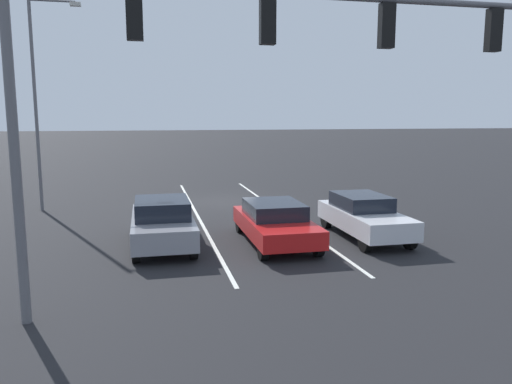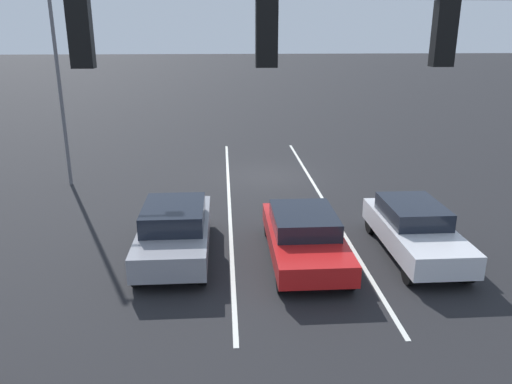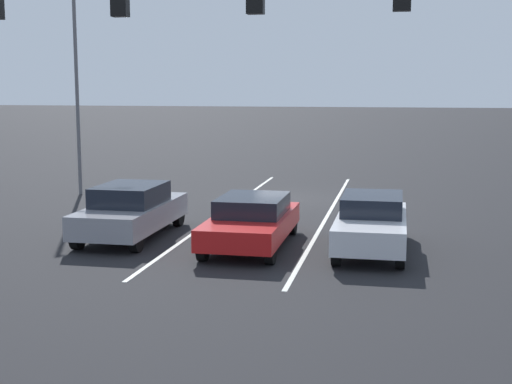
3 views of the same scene
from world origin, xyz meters
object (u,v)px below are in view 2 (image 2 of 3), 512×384
(car_gray_rightlane_front, at_px, (175,229))
(street_lamp_right_shoulder, at_px, (62,56))
(car_silver_leftlane_front, at_px, (414,229))
(traffic_signal_gantry, at_px, (217,80))
(car_red_midlane_front, at_px, (304,235))

(car_gray_rightlane_front, bearing_deg, street_lamp_right_shoulder, -56.67)
(car_gray_rightlane_front, relative_size, car_silver_leftlane_front, 1.04)
(car_gray_rightlane_front, bearing_deg, traffic_signal_gantry, 103.57)
(car_gray_rightlane_front, height_order, car_silver_leftlane_front, car_gray_rightlane_front)
(car_gray_rightlane_front, bearing_deg, car_red_midlane_front, 172.25)
(car_silver_leftlane_front, height_order, street_lamp_right_shoulder, street_lamp_right_shoulder)
(traffic_signal_gantry, bearing_deg, street_lamp_right_shoulder, -64.50)
(car_gray_rightlane_front, distance_m, traffic_signal_gantry, 7.35)
(car_gray_rightlane_front, relative_size, street_lamp_right_shoulder, 0.52)
(car_red_midlane_front, xyz_separation_m, traffic_signal_gantry, (2.27, 5.06, 4.70))
(traffic_signal_gantry, distance_m, street_lamp_right_shoulder, 14.15)
(car_red_midlane_front, distance_m, traffic_signal_gantry, 7.27)
(car_red_midlane_front, bearing_deg, traffic_signal_gantry, 65.84)
(car_gray_rightlane_front, xyz_separation_m, traffic_signal_gantry, (-1.34, 5.55, 4.63))
(street_lamp_right_shoulder, bearing_deg, car_gray_rightlane_front, 123.33)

